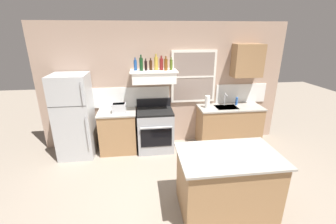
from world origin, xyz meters
The scene contains 21 objects.
ground_plane centered at (0.00, 0.00, 0.00)m, with size 16.00×16.00×0.00m, color gray.
back_wall centered at (0.03, 2.23, 1.35)m, with size 5.40×0.11×2.70m.
refrigerator centered at (-1.90, 1.84, 0.86)m, with size 0.70×0.72×1.73m.
counter_left_of_stove centered at (-1.05, 1.90, 0.46)m, with size 0.79×0.63×0.91m.
toaster centered at (-0.99, 1.83, 1.01)m, with size 0.30×0.20×0.19m.
stove_range centered at (-0.25, 1.86, 0.46)m, with size 0.76×0.69×1.09m.
range_hood_shelf centered at (-0.25, 1.96, 1.62)m, with size 0.96×0.52×0.24m.
bottle_blue_liqueur centered at (-0.62, 2.01, 1.85)m, with size 0.07×0.07×0.26m.
bottle_dark_green_wine centered at (-0.50, 1.95, 1.88)m, with size 0.07×0.07×0.32m.
bottle_balsamic_dark centered at (-0.40, 1.97, 1.85)m, with size 0.06×0.06×0.24m.
bottle_brown_stout centered at (-0.30, 2.00, 1.85)m, with size 0.06×0.06×0.25m.
bottle_champagne_gold_foil centered at (-0.19, 2.01, 1.88)m, with size 0.08×0.08×0.32m.
bottle_red_label_wine centered at (-0.09, 1.98, 1.87)m, with size 0.07×0.07×0.29m.
bottle_amber_wine centered at (0.00, 1.93, 1.87)m, with size 0.07×0.07×0.29m.
bottle_olive_oil_square centered at (0.11, 1.96, 1.85)m, with size 0.06×0.06×0.26m.
counter_right_with_sink centered at (1.45, 1.90, 0.46)m, with size 1.43×0.63×0.91m.
sink_faucet centered at (1.35, 2.00, 1.08)m, with size 0.03×0.17×0.28m.
paper_towel_roll centered at (0.91, 1.90, 1.04)m, with size 0.11×0.11×0.27m, color white.
dish_soap_bottle centered at (1.63, 2.00, 1.00)m, with size 0.06×0.06×0.18m, color blue.
kitchen_island centered at (0.63, -0.09, 0.46)m, with size 1.40×0.90×0.91m.
upper_cabinet_right centered at (1.80, 2.04, 1.90)m, with size 0.64×0.32×0.70m.
Camera 1 is at (-0.55, -2.66, 2.50)m, focal length 24.05 mm.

